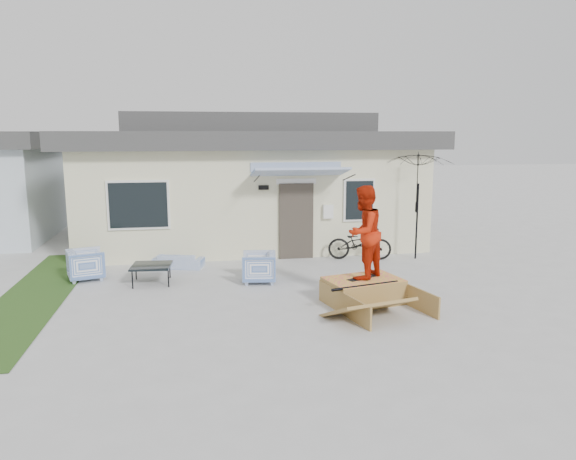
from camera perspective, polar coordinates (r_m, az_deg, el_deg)
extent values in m
plane|color=#AEAEAE|center=(10.62, 0.10, -8.69)|extent=(90.00, 90.00, 0.00)
cube|color=#244518|center=(12.84, -25.28, -6.31)|extent=(1.40, 8.00, 0.01)
cube|color=beige|center=(18.08, -4.37, 4.05)|extent=(10.00, 7.00, 3.00)
cube|color=#363636|center=(17.97, -4.45, 9.60)|extent=(10.80, 7.80, 0.50)
cube|color=#363636|center=(17.97, -4.47, 11.36)|extent=(7.50, 4.50, 0.60)
cube|color=#3D362D|center=(14.80, 0.88, 0.94)|extent=(0.95, 0.08, 2.10)
cube|color=white|center=(14.54, -15.61, 2.58)|extent=(1.60, 0.06, 1.30)
cube|color=white|center=(15.18, 7.58, 3.18)|extent=(0.90, 0.06, 1.20)
cube|color=#4569B1|center=(14.14, 1.29, 6.21)|extent=(2.50, 1.09, 0.29)
imported|color=#4569B1|center=(14.20, -11.56, -2.96)|extent=(1.34, 0.72, 0.50)
imported|color=#4569B1|center=(13.64, -20.70, -3.31)|extent=(0.94, 0.97, 0.81)
imported|color=#4569B1|center=(12.57, -3.12, -3.82)|extent=(0.81, 0.85, 0.79)
cube|color=black|center=(12.90, -14.30, -4.56)|extent=(0.96, 0.96, 0.44)
imported|color=black|center=(14.89, 7.65, -1.02)|extent=(1.83, 0.99, 1.11)
cylinder|color=black|center=(15.18, 13.55, 0.89)|extent=(0.05, 0.05, 2.10)
imported|color=black|center=(15.09, 13.66, 3.51)|extent=(2.31, 2.23, 0.90)
cube|color=black|center=(11.18, 7.90, -5.02)|extent=(0.73, 0.49, 0.05)
imported|color=#B61E08|center=(10.97, 8.03, -0.10)|extent=(1.17, 1.15, 1.90)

